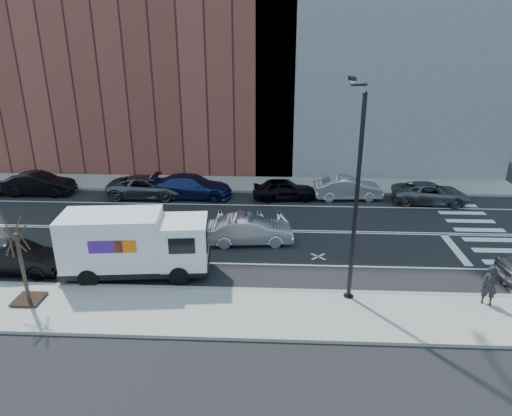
# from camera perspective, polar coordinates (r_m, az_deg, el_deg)

# --- Properties ---
(ground) EXTENTS (120.00, 120.00, 0.00)m
(ground) POSITION_cam_1_polar(r_m,az_deg,el_deg) (27.65, -5.27, -2.71)
(ground) COLOR black
(ground) RESTS_ON ground
(sidewalk_near) EXTENTS (44.00, 3.60, 0.15)m
(sidewalk_near) POSITION_cam_1_polar(r_m,az_deg,el_deg) (19.98, -8.71, -12.65)
(sidewalk_near) COLOR gray
(sidewalk_near) RESTS_ON ground
(sidewalk_far) EXTENTS (44.00, 3.60, 0.15)m
(sidewalk_far) POSITION_cam_1_polar(r_m,az_deg,el_deg) (35.81, -3.40, 3.04)
(sidewalk_far) COLOR gray
(sidewalk_far) RESTS_ON ground
(curb_near) EXTENTS (44.00, 0.25, 0.17)m
(curb_near) POSITION_cam_1_polar(r_m,az_deg,el_deg) (21.47, -7.80, -9.99)
(curb_near) COLOR gray
(curb_near) RESTS_ON ground
(curb_far) EXTENTS (44.00, 0.25, 0.17)m
(curb_far) POSITION_cam_1_polar(r_m,az_deg,el_deg) (34.10, -3.71, 2.13)
(curb_far) COLOR gray
(curb_far) RESTS_ON ground
(crosswalk) EXTENTS (3.00, 14.00, 0.01)m
(crosswalk) POSITION_cam_1_polar(r_m,az_deg,el_deg) (30.03, 26.64, -3.00)
(crosswalk) COLOR white
(crosswalk) RESTS_ON ground
(road_markings) EXTENTS (40.00, 8.60, 0.01)m
(road_markings) POSITION_cam_1_polar(r_m,az_deg,el_deg) (27.65, -5.27, -2.70)
(road_markings) COLOR white
(road_markings) RESTS_ON ground
(bldg_brick) EXTENTS (26.00, 10.00, 22.00)m
(bldg_brick) POSITION_cam_1_polar(r_m,az_deg,el_deg) (42.34, -14.27, 20.26)
(bldg_brick) COLOR brown
(bldg_brick) RESTS_ON ground
(bldg_concrete) EXTENTS (20.00, 10.00, 26.00)m
(bldg_concrete) POSITION_cam_1_polar(r_m,az_deg,el_deg) (41.56, 15.43, 22.93)
(bldg_concrete) COLOR slate
(bldg_concrete) RESTS_ON ground
(streetlight) EXTENTS (0.44, 4.02, 9.34)m
(streetlight) POSITION_cam_1_polar(r_m,az_deg,el_deg) (19.40, 12.30, 2.53)
(streetlight) COLOR black
(streetlight) RESTS_ON ground
(street_tree) EXTENTS (1.20, 1.20, 3.75)m
(street_tree) POSITION_cam_1_polar(r_m,az_deg,el_deg) (22.03, -27.03, -7.38)
(street_tree) COLOR black
(street_tree) RESTS_ON ground
(fedex_van) EXTENTS (7.17, 3.07, 3.19)m
(fedex_van) POSITION_cam_1_polar(r_m,az_deg,el_deg) (22.65, -14.98, -4.28)
(fedex_van) COLOR black
(fedex_van) RESTS_ON ground
(far_parked_b) EXTENTS (4.97, 1.81, 1.63)m
(far_parked_b) POSITION_cam_1_polar(r_m,az_deg,el_deg) (36.91, -25.46, 2.75)
(far_parked_b) COLOR black
(far_parked_b) RESTS_ON ground
(far_parked_c) EXTENTS (5.55, 2.63, 1.53)m
(far_parked_c) POSITION_cam_1_polar(r_m,az_deg,el_deg) (33.77, -13.48, 2.61)
(far_parked_c) COLOR #4F5157
(far_parked_c) RESTS_ON ground
(far_parked_d) EXTENTS (5.77, 2.53, 1.65)m
(far_parked_d) POSITION_cam_1_polar(r_m,az_deg,el_deg) (33.07, -7.98, 2.71)
(far_parked_d) COLOR navy
(far_parked_d) RESTS_ON ground
(far_parked_e) EXTENTS (4.56, 2.18, 1.50)m
(far_parked_e) POSITION_cam_1_polar(r_m,az_deg,el_deg) (32.40, 3.55, 2.36)
(far_parked_e) COLOR black
(far_parked_e) RESTS_ON ground
(far_parked_f) EXTENTS (4.95, 2.10, 1.59)m
(far_parked_f) POSITION_cam_1_polar(r_m,az_deg,el_deg) (33.09, 11.40, 2.45)
(far_parked_f) COLOR silver
(far_parked_f) RESTS_ON ground
(far_parked_g) EXTENTS (5.24, 2.65, 1.42)m
(far_parked_g) POSITION_cam_1_polar(r_m,az_deg,el_deg) (33.93, 20.91, 1.77)
(far_parked_g) COLOR #54575C
(far_parked_g) RESTS_ON ground
(driving_sedan) EXTENTS (4.93, 2.16, 1.58)m
(driving_sedan) POSITION_cam_1_polar(r_m,az_deg,el_deg) (25.53, -0.77, -2.76)
(driving_sedan) COLOR silver
(driving_sedan) RESTS_ON ground
(near_parked_rear_a) EXTENTS (4.65, 1.75, 1.52)m
(near_parked_rear_a) POSITION_cam_1_polar(r_m,az_deg,el_deg) (25.37, -27.73, -5.58)
(near_parked_rear_a) COLOR black
(near_parked_rear_a) RESTS_ON ground
(pedestrian) EXTENTS (0.76, 0.62, 1.79)m
(pedestrian) POSITION_cam_1_polar(r_m,az_deg,el_deg) (22.03, 27.20, -8.62)
(pedestrian) COLOR black
(pedestrian) RESTS_ON sidewalk_near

